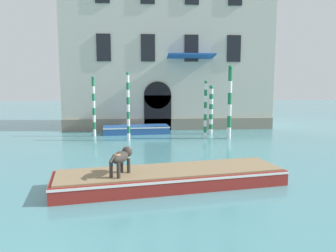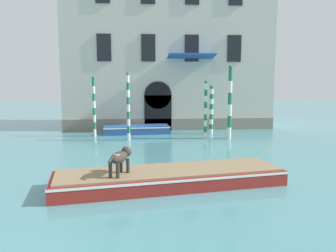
{
  "view_description": "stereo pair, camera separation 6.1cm",
  "coord_description": "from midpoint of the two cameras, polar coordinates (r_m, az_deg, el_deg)",
  "views": [
    {
      "loc": [
        2.5,
        -3.6,
        3.59
      ],
      "look_at": [
        3.91,
        14.0,
        1.2
      ],
      "focal_mm": 35.0,
      "sensor_mm": 36.0,
      "label": 1
    },
    {
      "loc": [
        2.56,
        -3.61,
        3.59
      ],
      "look_at": [
        3.91,
        14.0,
        1.2
      ],
      "focal_mm": 35.0,
      "sensor_mm": 36.0,
      "label": 2
    }
  ],
  "objects": [
    {
      "name": "palazzo_left",
      "position": [
        27.84,
        -0.11,
        19.14
      ],
      "size": [
        15.82,
        7.4,
        18.25
      ],
      "color": "beige",
      "rests_on": "ground_plane"
    },
    {
      "name": "mooring_pole_1",
      "position": [
        20.16,
        -6.84,
        3.43
      ],
      "size": [
        0.2,
        0.2,
        4.18
      ],
      "color": "white",
      "rests_on": "ground_plane"
    },
    {
      "name": "mooring_pole_0",
      "position": [
        22.09,
        -12.68,
        3.38
      ],
      "size": [
        0.2,
        0.2,
        3.96
      ],
      "color": "white",
      "rests_on": "ground_plane"
    },
    {
      "name": "mooring_pole_3",
      "position": [
        20.94,
        10.8,
        4.11
      ],
      "size": [
        0.26,
        0.26,
        4.61
      ],
      "color": "white",
      "rests_on": "ground_plane"
    },
    {
      "name": "dog_on_deck",
      "position": [
        10.83,
        -8.09,
        -5.39
      ],
      "size": [
        0.75,
        1.22,
        0.87
      ],
      "rotation": [
        0.0,
        0.0,
        1.12
      ],
      "color": "#332D28",
      "rests_on": "boat_foreground"
    },
    {
      "name": "mooring_pole_2",
      "position": [
        20.86,
        6.64,
        2.88
      ],
      "size": [
        0.2,
        0.2,
        3.68
      ],
      "color": "white",
      "rests_on": "ground_plane"
    },
    {
      "name": "boat_moored_near_palazzo",
      "position": [
        23.11,
        -5.44,
        -0.56
      ],
      "size": [
        4.7,
        2.17,
        0.53
      ],
      "rotation": [
        0.0,
        0.0,
        0.09
      ],
      "color": "#234C8C",
      "rests_on": "ground_plane"
    },
    {
      "name": "boat_foreground",
      "position": [
        11.5,
        0.5,
        -8.87
      ],
      "size": [
        8.18,
        3.38,
        0.58
      ],
      "rotation": [
        0.0,
        0.0,
        0.17
      ],
      "color": "maroon",
      "rests_on": "ground_plane"
    },
    {
      "name": "mooring_pole_4",
      "position": [
        22.7,
        7.63,
        2.87
      ],
      "size": [
        0.27,
        0.27,
        3.37
      ],
      "color": "white",
      "rests_on": "ground_plane"
    }
  ]
}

